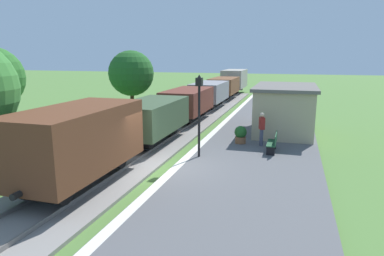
# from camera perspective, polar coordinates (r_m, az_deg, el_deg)

# --- Properties ---
(ground_plane) EXTENTS (160.00, 160.00, 0.00)m
(ground_plane) POSITION_cam_1_polar(r_m,az_deg,el_deg) (14.37, -4.21, -7.38)
(ground_plane) COLOR #517A38
(platform_slab) EXTENTS (6.00, 60.00, 0.25)m
(platform_slab) POSITION_cam_1_polar(r_m,az_deg,el_deg) (13.59, 8.64, -8.10)
(platform_slab) COLOR #565659
(platform_slab) RESTS_ON ground
(platform_edge_stripe) EXTENTS (0.36, 60.00, 0.01)m
(platform_edge_stripe) POSITION_cam_1_polar(r_m,az_deg,el_deg) (14.16, -2.70, -6.58)
(platform_edge_stripe) COLOR silver
(platform_edge_stripe) RESTS_ON platform_slab
(track_ballast) EXTENTS (3.80, 60.00, 0.12)m
(track_ballast) POSITION_cam_1_polar(r_m,az_deg,el_deg) (15.34, -12.68, -6.16)
(track_ballast) COLOR gray
(track_ballast) RESTS_ON ground
(rail_near) EXTENTS (0.07, 60.00, 0.14)m
(rail_near) POSITION_cam_1_polar(r_m,az_deg,el_deg) (14.97, -10.28, -5.99)
(rail_near) COLOR slate
(rail_near) RESTS_ON track_ballast
(rail_far) EXTENTS (0.07, 60.00, 0.14)m
(rail_far) POSITION_cam_1_polar(r_m,az_deg,el_deg) (15.65, -15.02, -5.41)
(rail_far) COLOR slate
(rail_far) RESTS_ON track_ballast
(freight_train) EXTENTS (2.50, 39.20, 2.72)m
(freight_train) POSITION_cam_1_polar(r_m,az_deg,el_deg) (27.78, 1.32, 5.27)
(freight_train) COLOR brown
(freight_train) RESTS_ON rail_near
(station_hut) EXTENTS (3.50, 5.80, 2.78)m
(station_hut) POSITION_cam_1_polar(r_m,az_deg,el_deg) (21.14, 15.17, 3.13)
(station_hut) COLOR tan
(station_hut) RESTS_ON platform_slab
(bench_near_hut) EXTENTS (0.42, 1.50, 0.91)m
(bench_near_hut) POSITION_cam_1_polar(r_m,az_deg,el_deg) (16.68, 13.37, -2.35)
(bench_near_hut) COLOR #1E4C2D
(bench_near_hut) RESTS_ON platform_slab
(bench_down_platform) EXTENTS (0.42, 1.50, 0.91)m
(bench_down_platform) POSITION_cam_1_polar(r_m,az_deg,el_deg) (25.10, 14.56, 2.36)
(bench_down_platform) COLOR #1E4C2D
(bench_down_platform) RESTS_ON platform_slab
(person_waiting) EXTENTS (0.34, 0.44, 1.71)m
(person_waiting) POSITION_cam_1_polar(r_m,az_deg,el_deg) (17.65, 11.53, 0.06)
(person_waiting) COLOR #474C66
(person_waiting) RESTS_ON platform_slab
(potted_planter) EXTENTS (0.64, 0.64, 0.92)m
(potted_planter) POSITION_cam_1_polar(r_m,az_deg,el_deg) (18.05, 8.08, -1.05)
(potted_planter) COLOR brown
(potted_planter) RESTS_ON platform_slab
(lamp_post_near) EXTENTS (0.28, 0.28, 3.70)m
(lamp_post_near) POSITION_cam_1_polar(r_m,az_deg,el_deg) (15.11, 1.20, 4.54)
(lamp_post_near) COLOR black
(lamp_post_near) RESTS_ON platform_slab
(tree_trackside_far) EXTENTS (3.29, 3.29, 5.13)m
(tree_trackside_far) POSITION_cam_1_polar(r_m,az_deg,el_deg) (25.59, -10.08, 8.94)
(tree_trackside_far) COLOR #4C3823
(tree_trackside_far) RESTS_ON ground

